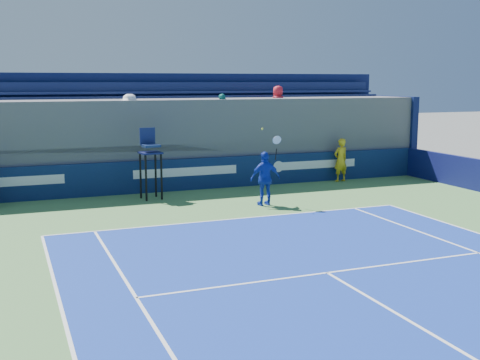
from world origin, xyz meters
name	(u,v)px	position (x,y,z in m)	size (l,w,h in m)	color
ball_person	(341,160)	(6.46, 16.71, 0.89)	(0.64, 0.42, 1.76)	gold
back_hoarding	(186,175)	(0.00, 17.10, 0.60)	(20.40, 0.21, 1.20)	#0C1D48
umpire_chair	(150,156)	(-1.61, 15.90, 1.53)	(0.78, 0.78, 2.48)	black
tennis_player	(265,178)	(1.64, 13.41, 0.91)	(1.05, 0.45, 2.57)	#1530B1
stadium_seating	(170,137)	(-0.01, 19.15, 1.84)	(21.00, 4.05, 4.40)	#55555A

